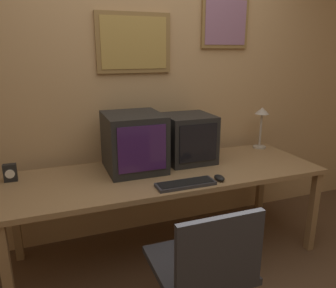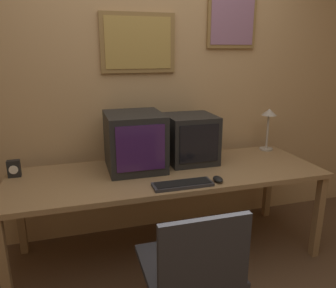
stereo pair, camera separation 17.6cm
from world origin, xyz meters
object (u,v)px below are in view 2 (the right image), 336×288
mouse_near_keyboard (218,179)px  office_chair (191,285)px  monitor_right (191,139)px  desk_clock (14,169)px  monitor_left (135,141)px  keyboard_main (183,184)px  desk_lamp (269,120)px

mouse_near_keyboard → office_chair: (-0.39, -0.54, -0.36)m
monitor_right → desk_clock: (-1.35, 0.03, -0.13)m
monitor_left → desk_clock: size_ratio=3.77×
office_chair → mouse_near_keyboard: bearing=54.1°
monitor_left → office_chair: (0.11, -0.99, -0.56)m
office_chair → desk_clock: bearing=133.3°
keyboard_main → office_chair: size_ratio=0.47×
mouse_near_keyboard → desk_clock: size_ratio=0.83×
monitor_right → monitor_left: bearing=-176.0°
monitor_right → office_chair: bearing=-109.5°
monitor_right → office_chair: 1.21m
desk_clock → office_chair: bearing=-46.7°
office_chair → desk_lamp: bearing=44.5°
desk_lamp → monitor_left: bearing=-173.6°
desk_clock → desk_lamp: bearing=2.2°
monitor_left → keyboard_main: (0.24, -0.44, -0.20)m
keyboard_main → desk_lamp: 1.21m
keyboard_main → office_chair: (-0.13, -0.54, -0.35)m
monitor_left → desk_lamp: monitor_left is taller
desk_clock → desk_lamp: 2.15m
keyboard_main → desk_clock: (-1.12, 0.50, 0.05)m
desk_lamp → office_chair: size_ratio=0.44×
monitor_right → desk_clock: bearing=178.9°
monitor_right → keyboard_main: monitor_right is taller
monitor_right → mouse_near_keyboard: bearing=-86.1°
keyboard_main → desk_lamp: (1.02, 0.59, 0.27)m
mouse_near_keyboard → desk_clock: 1.47m
monitor_left → office_chair: monitor_left is taller
monitor_right → office_chair: size_ratio=0.45×
keyboard_main → monitor_left: bearing=118.3°
keyboard_main → mouse_near_keyboard: mouse_near_keyboard is taller
monitor_right → desk_lamp: bearing=7.9°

